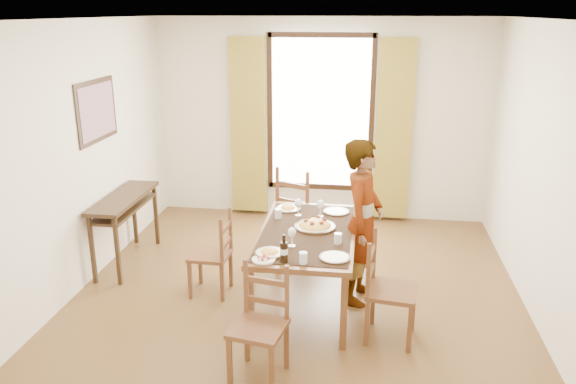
# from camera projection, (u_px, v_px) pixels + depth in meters

# --- Properties ---
(ground) EXTENTS (5.00, 5.00, 0.00)m
(ground) POSITION_uv_depth(u_px,v_px,m) (296.00, 299.00, 5.66)
(ground) COLOR #462A16
(ground) RESTS_ON ground
(room_shell) EXTENTS (4.60, 5.10, 2.74)m
(room_shell) POSITION_uv_depth(u_px,v_px,m) (298.00, 147.00, 5.30)
(room_shell) COLOR silver
(room_shell) RESTS_ON ground
(console_table) EXTENTS (0.38, 1.20, 0.80)m
(console_table) POSITION_uv_depth(u_px,v_px,m) (124.00, 206.00, 6.29)
(console_table) COLOR #322110
(console_table) RESTS_ON ground
(dining_table) EXTENTS (0.92, 1.67, 0.76)m
(dining_table) POSITION_uv_depth(u_px,v_px,m) (307.00, 238.00, 5.40)
(dining_table) COLOR brown
(dining_table) RESTS_ON ground
(chair_west) EXTENTS (0.40, 0.40, 0.88)m
(chair_west) POSITION_uv_depth(u_px,v_px,m) (213.00, 256.00, 5.67)
(chair_west) COLOR brown
(chair_west) RESTS_ON ground
(chair_north) EXTENTS (0.61, 0.61, 1.06)m
(chair_north) POSITION_uv_depth(u_px,v_px,m) (300.00, 212.00, 6.65)
(chair_north) COLOR brown
(chair_north) RESTS_ON ground
(chair_south) EXTENTS (0.47, 0.47, 0.91)m
(chair_south) POSITION_uv_depth(u_px,v_px,m) (260.00, 327.00, 4.37)
(chair_south) COLOR brown
(chair_south) RESTS_ON ground
(chair_east) EXTENTS (0.48, 0.48, 0.96)m
(chair_east) POSITION_uv_depth(u_px,v_px,m) (388.00, 292.00, 4.87)
(chair_east) COLOR brown
(chair_east) RESTS_ON ground
(man) EXTENTS (0.76, 0.64, 1.64)m
(man) POSITION_uv_depth(u_px,v_px,m) (362.00, 222.00, 5.42)
(man) COLOR gray
(man) RESTS_ON ground
(plate_sw) EXTENTS (0.27, 0.27, 0.05)m
(plate_sw) POSITION_uv_depth(u_px,v_px,m) (269.00, 251.00, 4.87)
(plate_sw) COLOR silver
(plate_sw) RESTS_ON dining_table
(plate_se) EXTENTS (0.27, 0.27, 0.05)m
(plate_se) POSITION_uv_depth(u_px,v_px,m) (335.00, 256.00, 4.78)
(plate_se) COLOR silver
(plate_se) RESTS_ON dining_table
(plate_nw) EXTENTS (0.27, 0.27, 0.05)m
(plate_nw) POSITION_uv_depth(u_px,v_px,m) (288.00, 207.00, 5.95)
(plate_nw) COLOR silver
(plate_nw) RESTS_ON dining_table
(plate_ne) EXTENTS (0.27, 0.27, 0.05)m
(plate_ne) POSITION_uv_depth(u_px,v_px,m) (336.00, 210.00, 5.86)
(plate_ne) COLOR silver
(plate_ne) RESTS_ON dining_table
(pasta_platter) EXTENTS (0.40, 0.40, 0.10)m
(pasta_platter) POSITION_uv_depth(u_px,v_px,m) (315.00, 223.00, 5.44)
(pasta_platter) COLOR #BC6818
(pasta_platter) RESTS_ON dining_table
(caprese_plate) EXTENTS (0.20, 0.20, 0.04)m
(caprese_plate) POSITION_uv_depth(u_px,v_px,m) (264.00, 258.00, 4.74)
(caprese_plate) COLOR silver
(caprese_plate) RESTS_ON dining_table
(wine_glass_a) EXTENTS (0.08, 0.08, 0.18)m
(wine_glass_a) POSITION_uv_depth(u_px,v_px,m) (292.00, 237.00, 5.01)
(wine_glass_a) COLOR white
(wine_glass_a) RESTS_ON dining_table
(wine_glass_b) EXTENTS (0.08, 0.08, 0.18)m
(wine_glass_b) POSITION_uv_depth(u_px,v_px,m) (320.00, 208.00, 5.72)
(wine_glass_b) COLOR white
(wine_glass_b) RESTS_ON dining_table
(wine_glass_c) EXTENTS (0.08, 0.08, 0.18)m
(wine_glass_c) POSITION_uv_depth(u_px,v_px,m) (298.00, 207.00, 5.75)
(wine_glass_c) COLOR white
(wine_glass_c) RESTS_ON dining_table
(tumbler_a) EXTENTS (0.07, 0.07, 0.10)m
(tumbler_a) POSITION_uv_depth(u_px,v_px,m) (338.00, 239.00, 5.08)
(tumbler_a) COLOR silver
(tumbler_a) RESTS_ON dining_table
(tumbler_b) EXTENTS (0.07, 0.07, 0.10)m
(tumbler_b) POSITION_uv_depth(u_px,v_px,m) (278.00, 214.00, 5.70)
(tumbler_b) COLOR silver
(tumbler_b) RESTS_ON dining_table
(tumbler_c) EXTENTS (0.07, 0.07, 0.10)m
(tumbler_c) POSITION_uv_depth(u_px,v_px,m) (303.00, 258.00, 4.68)
(tumbler_c) COLOR silver
(tumbler_c) RESTS_ON dining_table
(wine_bottle) EXTENTS (0.07, 0.07, 0.25)m
(wine_bottle) POSITION_uv_depth(u_px,v_px,m) (284.00, 248.00, 4.68)
(wine_bottle) COLOR black
(wine_bottle) RESTS_ON dining_table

